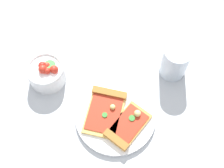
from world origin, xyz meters
The scene contains 6 objects.
ground_plane centered at (0.00, 0.00, 0.00)m, with size 2.40×2.40×0.00m, color #B2B7BC.
plate centered at (0.00, -0.01, 0.01)m, with size 0.23×0.23×0.01m, color white.
pizza_slice_near centered at (-0.03, -0.05, 0.02)m, with size 0.15×0.12×0.03m.
pizza_slice_far centered at (0.01, 0.02, 0.02)m, with size 0.15×0.10×0.02m.
salad_bowl centered at (0.07, 0.22, 0.04)m, with size 0.11×0.11×0.08m.
soda_glass centered at (0.19, -0.14, 0.05)m, with size 0.08×0.08×0.11m.
Camera 1 is at (-0.30, -0.08, 0.83)m, focal length 49.62 mm.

